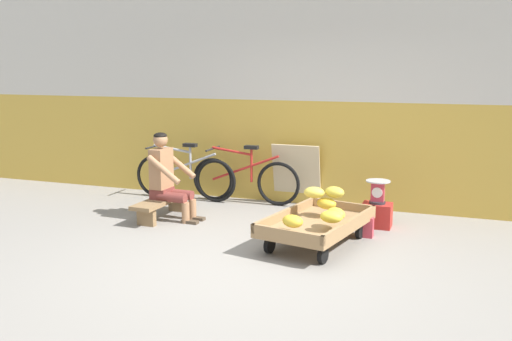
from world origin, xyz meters
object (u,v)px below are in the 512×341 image
(weighing_scale, at_px, (378,191))
(banana_cart, at_px, (317,225))
(bicycle_near_left, at_px, (185,176))
(sign_board, at_px, (296,174))
(low_bench, at_px, (162,203))
(plastic_crate, at_px, (377,215))
(vendor_seated, at_px, (167,177))
(shopping_bag, at_px, (366,227))
(bicycle_far_left, at_px, (245,179))

(weighing_scale, bearing_deg, banana_cart, -118.38)
(bicycle_near_left, height_order, sign_board, sign_board)
(low_bench, distance_m, weighing_scale, 2.79)
(low_bench, relative_size, weighing_scale, 3.70)
(plastic_crate, distance_m, sign_board, 1.53)
(weighing_scale, xyz_separation_m, bicycle_near_left, (-2.94, 0.51, -0.10))
(plastic_crate, height_order, bicycle_near_left, bicycle_near_left)
(plastic_crate, xyz_separation_m, sign_board, (-1.28, 0.80, 0.29))
(weighing_scale, height_order, sign_board, sign_board)
(banana_cart, distance_m, low_bench, 2.24)
(low_bench, bearing_deg, sign_board, 42.99)
(vendor_seated, xyz_separation_m, weighing_scale, (2.63, 0.56, -0.11))
(shopping_bag, bearing_deg, bicycle_far_left, 151.05)
(sign_board, distance_m, shopping_bag, 1.78)
(banana_cart, height_order, weighing_scale, weighing_scale)
(bicycle_near_left, distance_m, bicycle_far_left, 0.94)
(bicycle_near_left, height_order, bicycle_far_left, same)
(vendor_seated, bearing_deg, shopping_bag, 2.00)
(bicycle_far_left, xyz_separation_m, sign_board, (0.73, 0.19, 0.09))
(bicycle_far_left, bearing_deg, weighing_scale, -16.84)
(bicycle_near_left, relative_size, sign_board, 1.88)
(weighing_scale, bearing_deg, low_bench, -168.52)
(vendor_seated, distance_m, plastic_crate, 2.73)
(sign_board, bearing_deg, weighing_scale, -31.99)
(banana_cart, xyz_separation_m, bicycle_near_left, (-2.41, 1.49, 0.11))
(plastic_crate, height_order, sign_board, sign_board)
(low_bench, bearing_deg, bicycle_far_left, 58.20)
(weighing_scale, distance_m, shopping_bag, 0.58)
(banana_cart, distance_m, bicycle_far_left, 2.17)
(weighing_scale, height_order, bicycle_far_left, bicycle_far_left)
(plastic_crate, bearing_deg, bicycle_far_left, 163.19)
(weighing_scale, height_order, shopping_bag, weighing_scale)
(plastic_crate, relative_size, weighing_scale, 1.20)
(low_bench, distance_m, bicycle_near_left, 1.10)
(vendor_seated, relative_size, shopping_bag, 4.75)
(sign_board, bearing_deg, bicycle_far_left, -165.39)
(low_bench, xyz_separation_m, plastic_crate, (2.72, 0.55, -0.05))
(bicycle_near_left, bearing_deg, low_bench, -78.50)
(sign_board, bearing_deg, banana_cart, -67.17)
(bicycle_far_left, height_order, shopping_bag, bicycle_far_left)
(weighing_scale, relative_size, bicycle_far_left, 0.18)
(bicycle_near_left, xyz_separation_m, sign_board, (1.66, 0.28, 0.09))
(banana_cart, xyz_separation_m, vendor_seated, (-2.11, 0.42, 0.33))
(banana_cart, bearing_deg, weighing_scale, 61.62)
(sign_board, height_order, shopping_bag, sign_board)
(banana_cart, bearing_deg, shopping_bag, 47.69)
(vendor_seated, height_order, plastic_crate, vendor_seated)
(weighing_scale, bearing_deg, bicycle_near_left, 170.10)
(low_bench, xyz_separation_m, weighing_scale, (2.72, 0.55, 0.25))
(banana_cart, bearing_deg, vendor_seated, 168.70)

